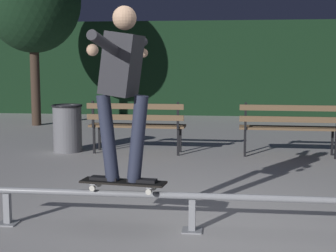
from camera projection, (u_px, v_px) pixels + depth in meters
The scene contains 9 objects.
ground_plane at pixel (194, 224), 4.77m from camera, with size 90.00×90.00×0.00m, color #ADAAA8.
hedge_backdrop at pixel (218, 68), 14.75m from camera, with size 24.00×1.20×2.66m, color black.
grind_rail at pixel (192, 201), 4.53m from camera, with size 4.09×0.18×0.35m.
skateboard at pixel (123, 183), 4.59m from camera, with size 0.80×0.30×0.09m.
skateboarder at pixel (122, 79), 4.47m from camera, with size 0.63×1.40×1.56m.
park_bench_leftmost at pixel (136, 122), 8.36m from camera, with size 1.61×0.45×0.88m.
park_bench_left_center at pixel (290, 124), 8.07m from camera, with size 1.61×0.45×0.88m.
tree_far_left at pixel (33, 0), 11.85m from camera, with size 2.25×2.25×4.20m.
trash_can at pixel (67, 127), 8.59m from camera, with size 0.52×0.52×0.80m.
Camera 1 is at (0.31, -4.61, 1.51)m, focal length 54.25 mm.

